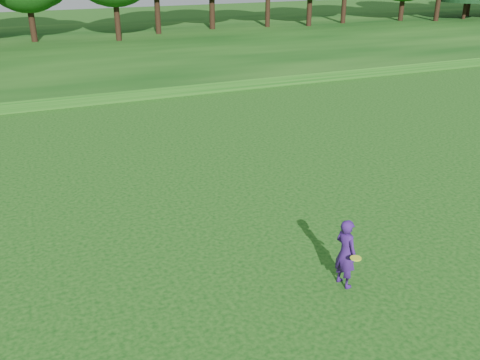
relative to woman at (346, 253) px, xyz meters
name	(u,v)px	position (x,y,z in m)	size (l,w,h in m)	color
ground	(280,310)	(-1.83, -0.30, -0.86)	(140.00, 140.00, 0.00)	#0C3E0E
berm	(79,51)	(-1.83, 33.70, -0.56)	(130.00, 30.00, 0.60)	#0C3E0E
walking_path	(114,98)	(-1.83, 19.70, -0.84)	(130.00, 1.60, 0.04)	gray
woman	(346,253)	(0.00, 0.00, 0.00)	(0.52, 0.89, 1.73)	#381769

